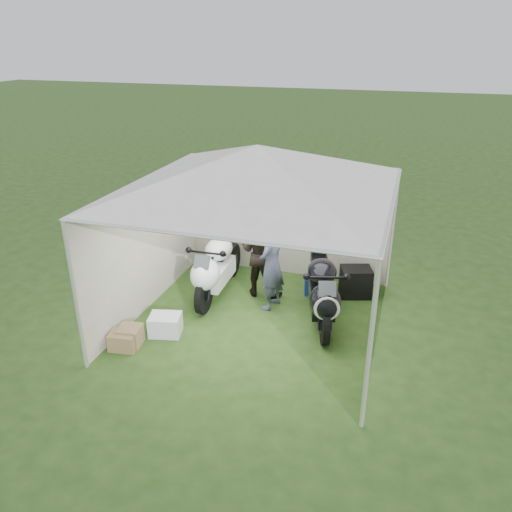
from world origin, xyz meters
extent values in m
plane|color=#254115|center=(0.00, 0.00, 0.00)|extent=(80.00, 80.00, 0.00)
cylinder|color=silver|center=(-2.00, -2.00, 1.15)|extent=(0.06, 0.06, 2.30)
cylinder|color=silver|center=(2.00, -2.00, 1.15)|extent=(0.06, 0.06, 2.30)
cylinder|color=silver|center=(-2.00, 2.00, 1.15)|extent=(0.06, 0.06, 2.30)
cylinder|color=silver|center=(2.00, 2.00, 1.15)|extent=(0.06, 0.06, 2.30)
cube|color=beige|center=(0.00, 2.00, 1.15)|extent=(4.00, 0.02, 2.30)
cube|color=beige|center=(-2.00, 0.00, 1.15)|extent=(0.02, 4.00, 2.30)
cube|color=beige|center=(2.00, 0.00, 1.15)|extent=(0.02, 4.00, 2.30)
pyramid|color=white|center=(0.00, 0.00, 2.65)|extent=(5.66, 5.66, 0.70)
cube|color=#99A5B7|center=(-1.65, 1.98, 1.85)|extent=(0.22, 0.02, 0.28)
cube|color=#99A5B7|center=(-1.30, 1.98, 1.85)|extent=(0.22, 0.02, 0.28)
cube|color=#99A5B7|center=(-0.95, 1.98, 1.85)|extent=(0.22, 0.01, 0.28)
cube|color=#99A5B7|center=(-0.60, 1.98, 1.85)|extent=(0.22, 0.01, 0.28)
cube|color=#99A5B7|center=(-1.65, 1.98, 1.55)|extent=(0.22, 0.02, 0.28)
cube|color=#99A5B7|center=(-1.30, 1.98, 1.55)|extent=(0.22, 0.01, 0.28)
cube|color=#99A5B7|center=(-0.95, 1.98, 1.55)|extent=(0.22, 0.02, 0.28)
cube|color=#99A5B7|center=(-0.60, 1.98, 1.55)|extent=(0.22, 0.01, 0.28)
cylinder|color=#D8590C|center=(0.20, 1.97, 1.95)|extent=(3.20, 0.02, 0.02)
cylinder|color=black|center=(-0.97, -0.01, 0.33)|extent=(0.14, 0.67, 0.66)
cylinder|color=black|center=(-1.03, 1.54, 0.33)|extent=(0.19, 0.67, 0.66)
cube|color=white|center=(-1.00, 0.71, 0.42)|extent=(0.41, 1.06, 0.33)
ellipsoid|color=white|center=(-0.98, 0.10, 0.69)|extent=(0.52, 0.68, 0.55)
ellipsoid|color=white|center=(-1.00, 0.82, 0.86)|extent=(0.51, 0.70, 0.39)
cube|color=black|center=(-1.02, 1.27, 0.80)|extent=(0.31, 0.67, 0.15)
cube|color=white|center=(-1.03, 1.63, 0.89)|extent=(0.26, 0.34, 0.20)
cube|color=black|center=(-1.01, 1.15, 0.61)|extent=(0.13, 0.61, 0.11)
cube|color=#3F474C|center=(-0.97, -0.03, 0.97)|extent=(0.27, 0.17, 0.23)
cylinder|color=black|center=(1.21, -0.31, 0.33)|extent=(0.28, 0.67, 0.66)
cylinder|color=black|center=(0.79, 1.17, 0.33)|extent=(0.34, 0.68, 0.66)
cube|color=black|center=(1.01, 0.38, 0.42)|extent=(0.64, 1.11, 0.33)
ellipsoid|color=black|center=(1.18, -0.20, 0.68)|extent=(0.66, 0.77, 0.55)
ellipsoid|color=black|center=(0.99, 0.48, 0.86)|extent=(0.65, 0.78, 0.39)
cube|color=black|center=(0.87, 0.91, 0.79)|extent=(0.45, 0.71, 0.15)
cube|color=black|center=(0.77, 1.26, 0.88)|extent=(0.32, 0.38, 0.20)
cube|color=maroon|center=(0.90, 0.80, 0.61)|extent=(0.27, 0.61, 0.11)
cube|color=#3F474C|center=(1.21, -0.33, 0.97)|extent=(0.30, 0.22, 0.23)
cylinder|color=white|center=(1.24, -0.44, 0.68)|extent=(0.39, 0.13, 0.40)
cube|color=blue|center=(0.76, 1.28, 0.17)|extent=(0.50, 0.39, 0.33)
imported|color=black|center=(-0.22, 0.96, 0.86)|extent=(0.92, 0.76, 1.72)
imported|color=slate|center=(0.09, 0.53, 0.84)|extent=(0.53, 0.69, 1.68)
cube|color=black|center=(1.47, 1.43, 0.27)|extent=(0.66, 0.59, 0.55)
cube|color=white|center=(-1.30, -0.84, 0.17)|extent=(0.58, 0.50, 0.33)
cube|color=olive|center=(-1.68, -1.29, 0.16)|extent=(0.39, 0.39, 0.31)
cube|color=#B3B7BC|center=(-1.31, -0.63, 0.11)|extent=(0.31, 0.26, 0.22)
cube|color=olive|center=(-1.72, -1.42, 0.14)|extent=(0.46, 0.36, 0.28)
camera|label=1|loc=(2.21, -7.01, 4.47)|focal=35.00mm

